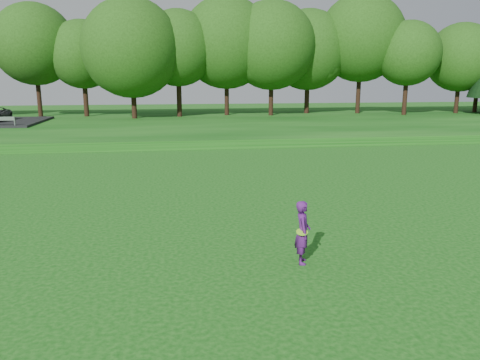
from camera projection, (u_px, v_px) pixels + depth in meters
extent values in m
plane|color=#0D470D|center=(201.00, 268.00, 11.54)|extent=(140.00, 140.00, 0.00)
cube|color=#0D470D|center=(178.00, 123.00, 44.31)|extent=(130.00, 30.00, 0.60)
cube|color=gray|center=(181.00, 148.00, 30.85)|extent=(130.00, 1.60, 0.04)
imported|color=#4F1667|center=(303.00, 232.00, 11.69)|extent=(0.49, 0.65, 1.62)
cylinder|color=#94F226|center=(302.00, 232.00, 11.53)|extent=(0.29, 0.29, 0.10)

